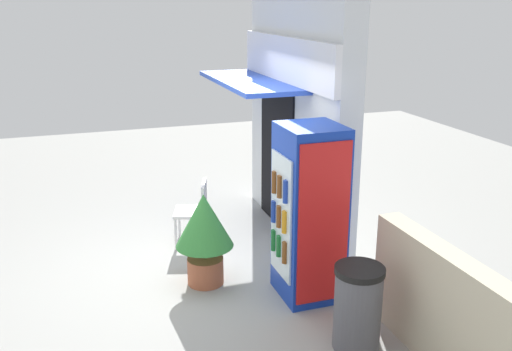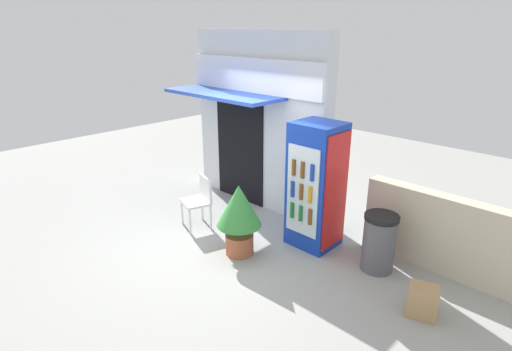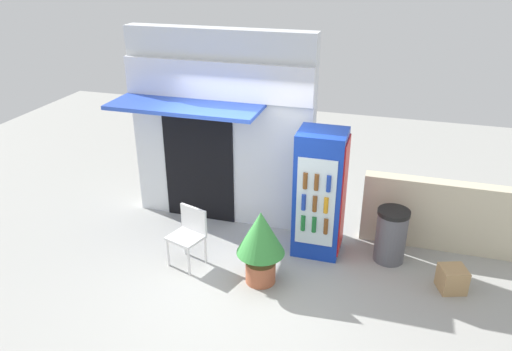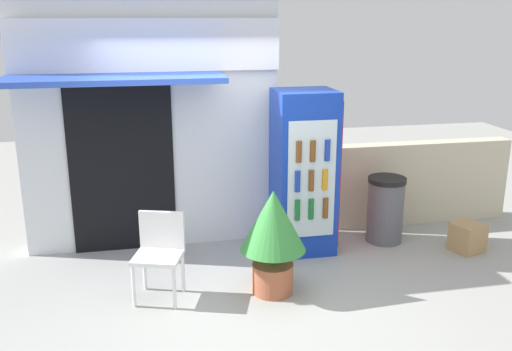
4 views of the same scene
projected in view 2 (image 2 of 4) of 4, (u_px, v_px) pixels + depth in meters
ground at (221, 242)px, 6.36m from camera, size 16.00×16.00×0.00m
storefront_building at (257, 119)px, 7.28m from camera, size 3.00×1.12×3.15m
drink_cooler at (316, 186)px, 6.00m from camera, size 0.71×0.69×1.92m
plastic_chair at (200, 198)px, 6.71m from camera, size 0.56×0.54×0.86m
potted_plant_near_shop at (239, 212)px, 5.81m from camera, size 0.66×0.66×1.09m
trash_bin at (379, 242)px, 5.51m from camera, size 0.46×0.46×0.82m
stone_boundary_wall at (453, 238)px, 5.36m from camera, size 2.45×0.23×1.11m
cardboard_box at (423, 301)px, 4.71m from camera, size 0.42×0.41×0.34m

